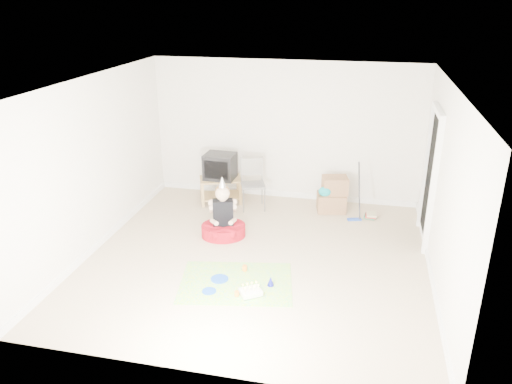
% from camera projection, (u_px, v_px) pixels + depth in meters
% --- Properties ---
extents(ground, '(5.00, 5.00, 0.00)m').
position_uv_depth(ground, '(257.00, 258.00, 7.47)').
color(ground, '#C8B090').
rests_on(ground, ground).
extents(doorway_recess, '(0.02, 0.90, 2.05)m').
position_uv_depth(doorway_recess, '(431.00, 179.00, 7.68)').
color(doorway_recess, black).
rests_on(doorway_recess, ground).
extents(tv_stand, '(0.87, 0.71, 0.47)m').
position_uv_depth(tv_stand, '(221.00, 188.00, 9.38)').
color(tv_stand, '#A27E49').
rests_on(tv_stand, ground).
extents(crt_tv, '(0.57, 0.48, 0.47)m').
position_uv_depth(crt_tv, '(220.00, 166.00, 9.22)').
color(crt_tv, black).
rests_on(crt_tv, tv_stand).
extents(folding_chair, '(0.53, 0.52, 0.94)m').
position_uv_depth(folding_chair, '(253.00, 185.00, 9.02)').
color(folding_chair, gray).
rests_on(folding_chair, ground).
extents(cardboard_boxes, '(0.58, 0.50, 0.64)m').
position_uv_depth(cardboard_boxes, '(332.00, 195.00, 8.98)').
color(cardboard_boxes, '#906746').
rests_on(cardboard_boxes, ground).
extents(floor_mop, '(0.26, 0.32, 0.98)m').
position_uv_depth(floor_mop, '(355.00, 206.00, 8.61)').
color(floor_mop, blue).
rests_on(floor_mop, ground).
extents(book_pile, '(0.22, 0.27, 0.08)m').
position_uv_depth(book_pile, '(371.00, 215.00, 8.80)').
color(book_pile, '#256F4E').
rests_on(book_pile, ground).
extents(seated_woman, '(0.90, 0.90, 1.03)m').
position_uv_depth(seated_woman, '(223.00, 223.00, 8.06)').
color(seated_woman, '#A80F1C').
rests_on(seated_woman, ground).
extents(party_mat, '(1.69, 1.35, 0.01)m').
position_uv_depth(party_mat, '(236.00, 283.00, 6.83)').
color(party_mat, '#DE2E93').
rests_on(party_mat, ground).
extents(birthday_cake, '(0.34, 0.33, 0.14)m').
position_uv_depth(birthday_cake, '(251.00, 292.00, 6.54)').
color(birthday_cake, white).
rests_on(birthday_cake, party_mat).
extents(blue_plate_near, '(0.32, 0.32, 0.01)m').
position_uv_depth(blue_plate_near, '(220.00, 279.00, 6.90)').
color(blue_plate_near, '#1649B5').
rests_on(blue_plate_near, party_mat).
extents(blue_plate_far, '(0.24, 0.24, 0.01)m').
position_uv_depth(blue_plate_far, '(209.00, 291.00, 6.62)').
color(blue_plate_far, '#1649B5').
rests_on(blue_plate_far, party_mat).
extents(orange_cup_near, '(0.08, 0.08, 0.08)m').
position_uv_depth(orange_cup_near, '(245.00, 268.00, 7.10)').
color(orange_cup_near, orange).
rests_on(orange_cup_near, party_mat).
extents(orange_cup_far, '(0.06, 0.06, 0.07)m').
position_uv_depth(orange_cup_far, '(237.00, 294.00, 6.50)').
color(orange_cup_far, orange).
rests_on(orange_cup_far, party_mat).
extents(blue_party_hat, '(0.12, 0.12, 0.14)m').
position_uv_depth(blue_party_hat, '(271.00, 281.00, 6.73)').
color(blue_party_hat, '#181DA8').
rests_on(blue_party_hat, party_mat).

